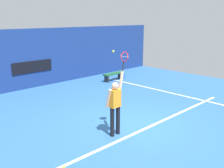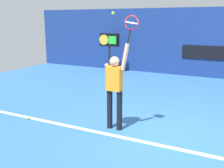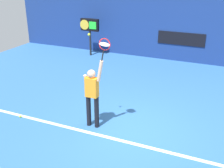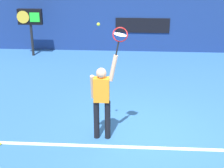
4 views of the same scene
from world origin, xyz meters
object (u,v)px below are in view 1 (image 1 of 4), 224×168
tennis_ball (113,51)px  tennis_racket (124,58)px  spare_ball (64,167)px  water_bottle (125,76)px  tennis_player (115,104)px  court_bench (114,75)px

tennis_ball → tennis_racket: bearing=-3.7°
tennis_racket → spare_ball: 3.54m
spare_ball → water_bottle: bearing=34.3°
tennis_player → spare_ball: (-2.23, -0.47, -0.98)m
tennis_racket → water_bottle: tennis_racket is taller
tennis_racket → court_bench: (4.73, 5.20, -2.04)m
tennis_player → water_bottle: size_ratio=8.28×
court_bench → spare_ball: bearing=-142.4°
court_bench → tennis_ball: bearing=-135.0°
water_bottle → spare_ball: (-8.30, -5.67, -0.09)m
tennis_racket → tennis_ball: (-0.44, 0.03, 0.23)m
tennis_racket → court_bench: 7.33m
tennis_ball → court_bench: size_ratio=0.05×
court_bench → spare_ball: 9.28m
tennis_player → court_bench: 7.33m
tennis_player → spare_ball: bearing=-168.2°
water_bottle → spare_ball: 10.05m
court_bench → spare_ball: (-7.35, -5.67, -0.30)m
court_bench → spare_ball: size_ratio=20.59×
tennis_racket → court_bench: tennis_racket is taller
tennis_racket → court_bench: bearing=47.7°
tennis_racket → water_bottle: bearing=42.5°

